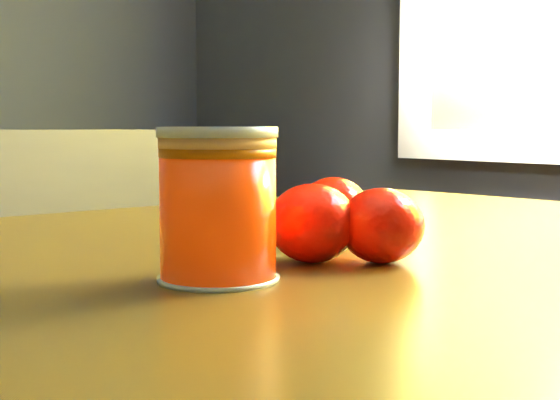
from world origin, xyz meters
TOP-DOWN VIEW (x-y plane):
  - table at (0.89, 0.07)m, footprint 1.15×0.85m
  - juice_glass at (0.78, 0.01)m, footprint 0.07×0.07m
  - orange_front at (0.87, 0.03)m, footprint 0.08×0.08m
  - orange_back at (0.95, 0.10)m, footprint 0.06×0.06m
  - orange_extra at (0.90, -0.00)m, footprint 0.07×0.07m

SIDE VIEW (x-z plane):
  - table at x=0.89m, z-range 0.30..1.11m
  - orange_extra at x=0.90m, z-range 0.81..0.86m
  - orange_back at x=0.95m, z-range 0.81..0.86m
  - orange_front at x=0.87m, z-range 0.81..0.86m
  - juice_glass at x=0.78m, z-range 0.81..0.90m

